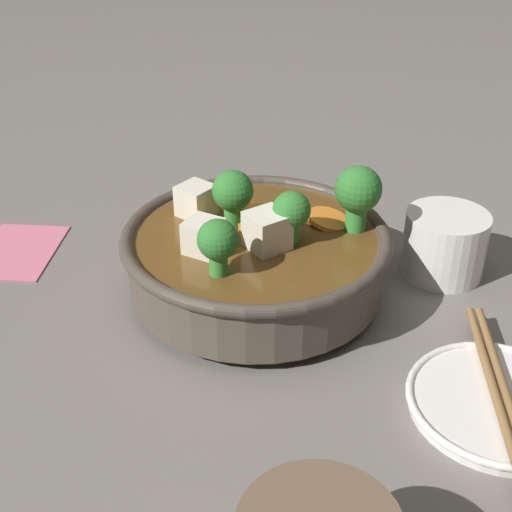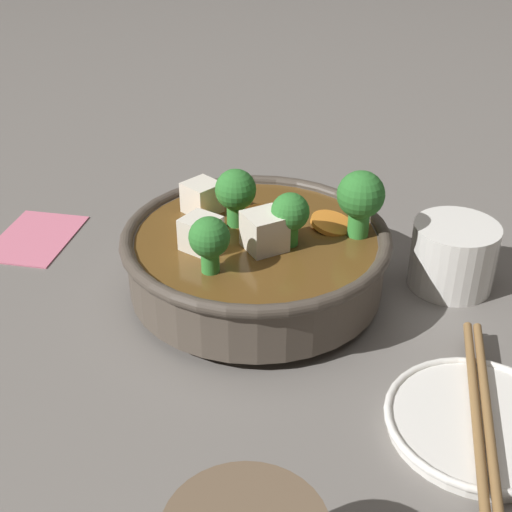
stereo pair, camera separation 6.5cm
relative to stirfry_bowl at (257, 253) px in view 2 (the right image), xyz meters
The scene contains 6 objects.
ground_plane 0.04m from the stirfry_bowl, 90.74° to the right, with size 3.00×3.00×0.00m, color slate.
stirfry_bowl is the anchor object (origin of this frame).
side_saucer 0.24m from the stirfry_bowl, 53.11° to the left, with size 0.14×0.14×0.01m.
tea_cup 0.19m from the stirfry_bowl, 105.78° to the left, with size 0.08×0.08×0.06m.
napkin 0.26m from the stirfry_bowl, 102.99° to the right, with size 0.11×0.08×0.00m.
chopsticks_pair 0.24m from the stirfry_bowl, 53.11° to the left, with size 0.21×0.02×0.01m.
Camera 2 is at (0.55, 0.10, 0.38)m, focal length 50.00 mm.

